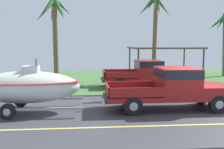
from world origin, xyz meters
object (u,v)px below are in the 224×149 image
(pickup_truck_towing, at_px, (176,86))
(boat_on_trailer, at_px, (25,87))
(carport_awning, at_px, (164,48))
(palm_tree_near_left, at_px, (155,16))
(palm_tree_mid, at_px, (54,18))
(parked_pickup_background, at_px, (148,72))

(pickup_truck_towing, height_order, boat_on_trailer, boat_on_trailer)
(boat_on_trailer, distance_m, carport_awning, 16.08)
(palm_tree_near_left, bearing_deg, carport_awning, 63.01)
(carport_awning, bearing_deg, palm_tree_near_left, -116.99)
(palm_tree_near_left, height_order, palm_tree_mid, palm_tree_near_left)
(pickup_truck_towing, xyz_separation_m, parked_pickup_background, (0.07, 6.13, -0.02))
(pickup_truck_towing, height_order, palm_tree_mid, palm_tree_mid)
(pickup_truck_towing, height_order, carport_awning, carport_awning)
(parked_pickup_background, relative_size, palm_tree_mid, 0.85)
(palm_tree_mid, bearing_deg, carport_awning, 22.30)
(palm_tree_mid, bearing_deg, palm_tree_near_left, 4.06)
(parked_pickup_background, relative_size, carport_awning, 0.92)
(boat_on_trailer, bearing_deg, pickup_truck_towing, -0.00)
(boat_on_trailer, relative_size, palm_tree_mid, 0.91)
(pickup_truck_towing, bearing_deg, boat_on_trailer, 180.00)
(pickup_truck_towing, bearing_deg, carport_awning, 76.51)
(parked_pickup_background, bearing_deg, palm_tree_mid, 158.37)
(boat_on_trailer, bearing_deg, carport_awning, 52.17)
(pickup_truck_towing, height_order, parked_pickup_background, pickup_truck_towing)
(pickup_truck_towing, height_order, palm_tree_near_left, palm_tree_near_left)
(carport_awning, xyz_separation_m, palm_tree_mid, (-9.54, -3.91, 2.33))
(boat_on_trailer, distance_m, palm_tree_near_left, 12.99)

